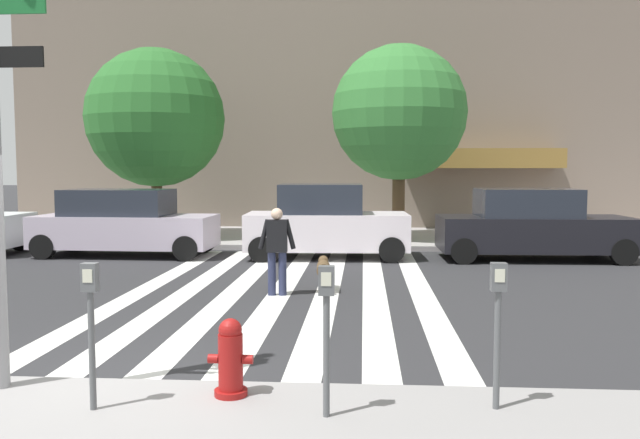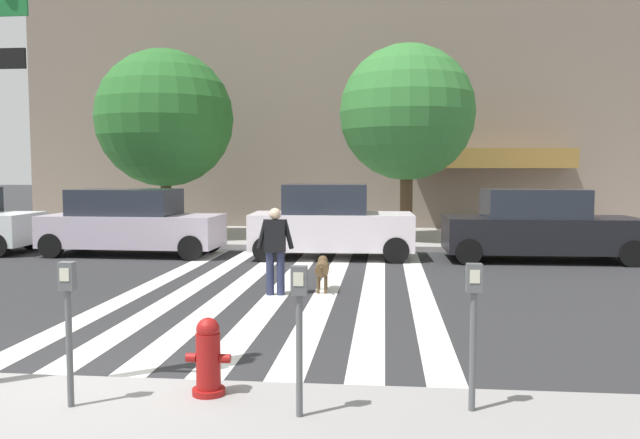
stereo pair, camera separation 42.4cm
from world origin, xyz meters
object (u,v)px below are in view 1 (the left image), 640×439
Objects in this scene: parking_meter_curbside at (498,315)px; parked_car_behind_first at (124,223)px; fire_hydrant at (231,358)px; parked_car_fourth_in_line at (532,226)px; street_tree_nearest at (155,118)px; dog_on_leash at (323,268)px; parking_meter_third_along at (91,315)px; pedestrian_dog_walker at (277,246)px; street_tree_middle at (399,113)px; parking_meter_second_along at (326,320)px; parked_car_third_in_line at (325,223)px.

parking_meter_curbside is 0.28× the size of parked_car_behind_first.
parked_car_fourth_in_line is (5.66, 10.93, 0.37)m from fire_hydrant.
street_tree_nearest is at bearing 118.63° from parking_meter_curbside.
parked_car_behind_first reaches higher than parking_meter_curbside.
parked_car_fourth_in_line is 6.97m from dog_on_leash.
street_tree_nearest is at bearing 110.63° from fire_hydrant.
parking_meter_third_along is 0.83× the size of pedestrian_dog_walker.
street_tree_middle is at bearing 76.87° from dog_on_leash.
parking_meter_second_along is 0.83× the size of pedestrian_dog_walker.
parking_meter_curbside is 13.54m from parked_car_behind_first.
parked_car_fourth_in_line is at bearing 62.62° from fire_hydrant.
street_tree_nearest reaches higher than parking_meter_second_along.
parking_meter_curbside is 1.34× the size of dog_on_leash.
parked_car_behind_first is at bearing 179.97° from parked_car_third_in_line.
fire_hydrant reaches higher than dog_on_leash.
parked_car_third_in_line reaches higher than dog_on_leash.
street_tree_nearest is 7.76m from street_tree_middle.
parking_meter_third_along is (-1.19, -0.45, 0.51)m from fire_hydrant.
parked_car_behind_first reaches higher than fire_hydrant.
pedestrian_dog_walker is at bearing 93.18° from fire_hydrant.
parked_car_behind_first is (-6.18, 11.40, -0.14)m from parking_meter_second_along.
fire_hydrant is 0.56× the size of parking_meter_third_along.
fire_hydrant is at bearing 153.89° from parking_meter_second_along.
parked_car_fourth_in_line reaches higher than parked_car_behind_first.
parking_meter_third_along is 6.92m from dog_on_leash.
street_tree_middle is (-3.28, 3.31, 3.21)m from parked_car_fourth_in_line.
street_tree_middle reaches higher than parking_meter_second_along.
parked_car_third_in_line is at bearing 93.46° from parking_meter_second_along.
dog_on_leash is (5.74, -4.69, -0.45)m from parked_car_behind_first.
parking_meter_second_along is at bearing -169.26° from parking_meter_curbside.
street_tree_nearest is (-0.16, 3.36, 3.10)m from parked_car_behind_first.
fire_hydrant is 0.16× the size of parked_car_behind_first.
parking_meter_second_along is 11.42m from parked_car_third_in_line.
fire_hydrant is at bearing -91.44° from parked_car_third_in_line.
parked_car_fourth_in_line reaches higher than fire_hydrant.
parked_car_fourth_in_line reaches higher than dog_on_leash.
street_tree_middle is at bearing 76.33° from parking_meter_third_along.
street_tree_nearest is at bearing 92.71° from parked_car_behind_first.
street_tree_middle reaches higher than dog_on_leash.
parked_car_fourth_in_line is 2.98× the size of pedestrian_dog_walker.
pedestrian_dog_walker is at bearing -139.13° from parked_car_fourth_in_line.
parked_car_behind_first is 0.80× the size of street_tree_nearest.
parking_meter_second_along is at bearing -26.11° from fire_hydrant.
parking_meter_curbside reaches higher than dog_on_leash.
parked_car_fourth_in_line is (3.14, 11.10, -0.14)m from parking_meter_curbside.
street_tree_nearest reaches higher than parking_meter_third_along.
parking_meter_third_along is 15.42m from street_tree_middle.
dog_on_leash is (-0.45, 6.71, -0.59)m from parking_meter_second_along.
street_tree_nearest reaches higher than parked_car_behind_first.
parked_car_fourth_in_line is 5.66m from street_tree_middle.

